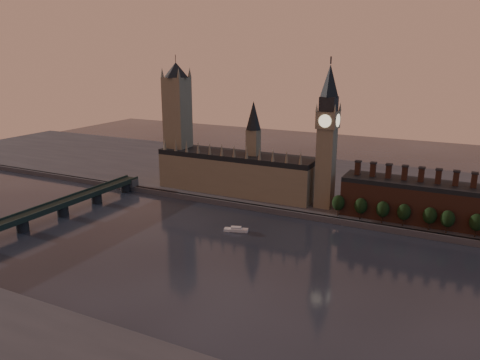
{
  "coord_description": "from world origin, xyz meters",
  "views": [
    {
      "loc": [
        101.97,
        -209.7,
        113.11
      ],
      "look_at": [
        -31.36,
        55.0,
        32.51
      ],
      "focal_mm": 35.0,
      "sensor_mm": 36.0,
      "label": 1
    }
  ],
  "objects_px": {
    "river_boat": "(236,229)",
    "victoria_tower": "(178,120)",
    "big_ben": "(327,136)",
    "westminster_bridge": "(40,214)"
  },
  "relations": [
    {
      "from": "victoria_tower",
      "to": "river_boat",
      "type": "relative_size",
      "value": 6.62
    },
    {
      "from": "big_ben",
      "to": "river_boat",
      "type": "relative_size",
      "value": 6.56
    },
    {
      "from": "big_ben",
      "to": "westminster_bridge",
      "type": "xyz_separation_m",
      "value": [
        -165.0,
        -112.7,
        -49.39
      ]
    },
    {
      "from": "big_ben",
      "to": "river_boat",
      "type": "distance_m",
      "value": 93.66
    },
    {
      "from": "victoria_tower",
      "to": "river_boat",
      "type": "height_order",
      "value": "victoria_tower"
    },
    {
      "from": "river_boat",
      "to": "westminster_bridge",
      "type": "bearing_deg",
      "value": -177.63
    },
    {
      "from": "river_boat",
      "to": "victoria_tower",
      "type": "bearing_deg",
      "value": 123.75
    },
    {
      "from": "westminster_bridge",
      "to": "river_boat",
      "type": "height_order",
      "value": "westminster_bridge"
    },
    {
      "from": "victoria_tower",
      "to": "river_boat",
      "type": "bearing_deg",
      "value": -37.4
    },
    {
      "from": "big_ben",
      "to": "river_boat",
      "type": "bearing_deg",
      "value": -121.78
    }
  ]
}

